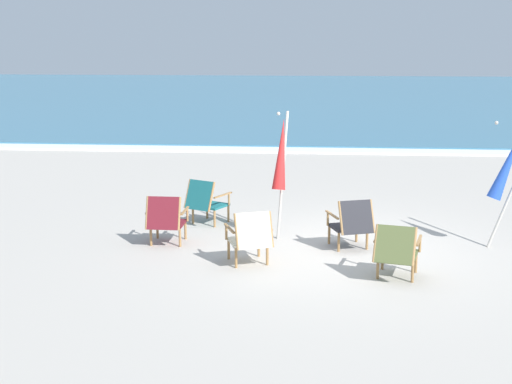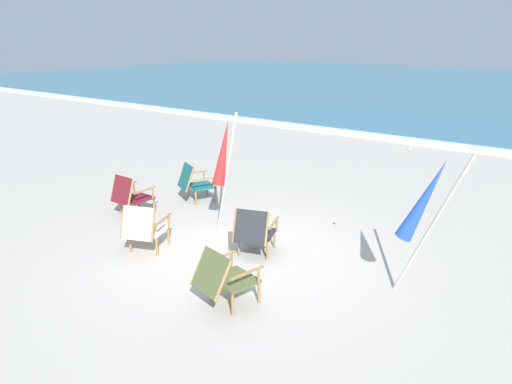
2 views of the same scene
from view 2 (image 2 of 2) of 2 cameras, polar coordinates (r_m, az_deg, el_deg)
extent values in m
plane|color=#B2AAA0|center=(7.35, -1.10, -7.74)|extent=(80.00, 80.00, 0.00)
cube|color=white|center=(15.96, 20.82, 5.81)|extent=(80.00, 1.10, 0.06)
cube|color=maroon|center=(9.15, -14.66, -0.74)|extent=(0.53, 0.49, 0.04)
cube|color=maroon|center=(8.89, -16.41, 0.20)|extent=(0.50, 0.21, 0.50)
cylinder|color=olive|center=(9.50, -14.46, -1.01)|extent=(0.04, 0.04, 0.32)
cylinder|color=olive|center=(9.16, -12.61, -1.62)|extent=(0.04, 0.04, 0.32)
cylinder|color=olive|center=(9.26, -16.52, -1.73)|extent=(0.04, 0.04, 0.32)
cylinder|color=olive|center=(8.91, -14.70, -2.38)|extent=(0.04, 0.04, 0.32)
cube|color=olive|center=(9.28, -15.95, 0.86)|extent=(0.05, 0.53, 0.02)
cylinder|color=olive|center=(9.42, -14.99, 0.51)|extent=(0.04, 0.04, 0.22)
cube|color=olive|center=(8.86, -13.74, 0.20)|extent=(0.05, 0.53, 0.02)
cylinder|color=olive|center=(9.01, -12.77, -0.15)|extent=(0.04, 0.04, 0.22)
cylinder|color=olive|center=(9.09, -17.38, 0.51)|extent=(0.04, 0.21, 0.50)
cylinder|color=olive|center=(8.69, -15.39, -0.12)|extent=(0.04, 0.21, 0.50)
cube|color=#515B33|center=(5.99, -2.70, -10.87)|extent=(0.62, 0.59, 0.04)
cube|color=#515B33|center=(5.69, -5.68, -10.03)|extent=(0.55, 0.39, 0.47)
cylinder|color=olive|center=(6.35, -2.45, -10.70)|extent=(0.04, 0.04, 0.32)
cylinder|color=olive|center=(6.04, 0.38, -12.37)|extent=(0.04, 0.04, 0.32)
cylinder|color=olive|center=(6.13, -5.69, -11.96)|extent=(0.04, 0.04, 0.32)
cylinder|color=olive|center=(5.80, -2.94, -13.80)|extent=(0.04, 0.04, 0.32)
cube|color=olive|center=(6.08, -4.53, -8.11)|extent=(0.16, 0.52, 0.02)
cylinder|color=olive|center=(6.22, -3.10, -8.52)|extent=(0.04, 0.04, 0.22)
cube|color=olive|center=(5.68, -1.13, -10.08)|extent=(0.16, 0.52, 0.02)
cylinder|color=olive|center=(5.84, 0.32, -10.44)|extent=(0.04, 0.04, 0.22)
cylinder|color=olive|center=(5.88, -7.13, -9.09)|extent=(0.11, 0.29, 0.47)
cylinder|color=olive|center=(5.51, -4.12, -11.02)|extent=(0.11, 0.29, 0.47)
cube|color=#196066|center=(9.65, -6.84, 0.77)|extent=(0.68, 0.66, 0.04)
cube|color=#196066|center=(9.47, -8.77, 1.88)|extent=(0.54, 0.42, 0.50)
cylinder|color=olive|center=(9.98, -6.13, 0.45)|extent=(0.04, 0.04, 0.32)
cylinder|color=olive|center=(9.57, -5.10, -0.34)|extent=(0.04, 0.04, 0.32)
cylinder|color=olive|center=(9.84, -8.46, 0.08)|extent=(0.04, 0.04, 0.32)
cylinder|color=olive|center=(9.42, -7.52, -0.73)|extent=(0.04, 0.04, 0.32)
cube|color=olive|center=(9.83, -7.58, 2.42)|extent=(0.27, 0.49, 0.02)
cylinder|color=olive|center=(9.92, -6.53, 1.96)|extent=(0.04, 0.04, 0.22)
cube|color=olive|center=(9.33, -6.39, 1.57)|extent=(0.27, 0.49, 0.02)
cylinder|color=olive|center=(9.42, -5.31, 1.09)|extent=(0.04, 0.04, 0.22)
cylinder|color=olive|center=(9.71, -9.26, 2.27)|extent=(0.14, 0.21, 0.50)
cylinder|color=olive|center=(9.24, -8.26, 1.48)|extent=(0.14, 0.21, 0.50)
cube|color=beige|center=(7.62, -13.25, -4.63)|extent=(0.66, 0.64, 0.04)
cube|color=beige|center=(7.26, -14.57, -3.82)|extent=(0.53, 0.37, 0.50)
cylinder|color=olive|center=(7.96, -13.95, -4.90)|extent=(0.04, 0.04, 0.32)
cylinder|color=olive|center=(7.76, -10.89, -5.31)|extent=(0.04, 0.04, 0.32)
cylinder|color=olive|center=(7.62, -15.47, -6.14)|extent=(0.04, 0.04, 0.32)
cylinder|color=olive|center=(7.41, -12.31, -6.61)|extent=(0.04, 0.04, 0.32)
cube|color=olive|center=(7.65, -15.30, -2.92)|extent=(0.22, 0.51, 0.02)
cylinder|color=olive|center=(7.84, -14.56, -3.19)|extent=(0.04, 0.04, 0.22)
cube|color=olive|center=(7.40, -11.52, -3.38)|extent=(0.22, 0.51, 0.02)
cylinder|color=olive|center=(7.59, -10.85, -3.64)|extent=(0.04, 0.04, 0.22)
cylinder|color=olive|center=(7.39, -16.30, -3.60)|extent=(0.11, 0.21, 0.50)
cylinder|color=olive|center=(7.15, -12.77, -4.05)|extent=(0.11, 0.21, 0.50)
cube|color=#28282D|center=(7.30, 0.12, -5.17)|extent=(0.65, 0.62, 0.04)
cube|color=#28282D|center=(6.91, -0.68, -4.42)|extent=(0.54, 0.37, 0.50)
cylinder|color=olive|center=(7.61, -1.10, -5.43)|extent=(0.04, 0.04, 0.32)
cylinder|color=olive|center=(7.49, 2.32, -5.85)|extent=(0.04, 0.04, 0.32)
cylinder|color=olive|center=(7.24, -2.16, -6.77)|extent=(0.04, 0.04, 0.32)
cylinder|color=olive|center=(7.12, 1.43, -7.24)|extent=(0.04, 0.04, 0.32)
cube|color=olive|center=(7.27, -2.04, -3.38)|extent=(0.21, 0.51, 0.02)
cylinder|color=olive|center=(7.48, -1.56, -3.64)|extent=(0.04, 0.04, 0.22)
cube|color=olive|center=(7.12, 2.24, -3.88)|extent=(0.21, 0.51, 0.02)
cylinder|color=olive|center=(7.33, 2.60, -4.13)|extent=(0.04, 0.04, 0.22)
cylinder|color=olive|center=(6.98, -2.68, -4.17)|extent=(0.11, 0.23, 0.50)
cylinder|color=olive|center=(6.84, 1.36, -4.66)|extent=(0.11, 0.23, 0.50)
cylinder|color=#B7B2A8|center=(8.09, -3.63, 2.57)|extent=(0.18, 0.47, 2.06)
cone|color=red|center=(7.96, -4.14, 4.96)|extent=(0.34, 0.50, 1.18)
sphere|color=#B7B2A8|center=(7.75, -5.13, 9.61)|extent=(0.06, 0.06, 0.06)
cylinder|color=#B7B2A8|center=(6.27, 21.07, -4.07)|extent=(0.77, 0.23, 1.98)
cone|color=blue|center=(6.15, 20.25, -0.97)|extent=(0.65, 0.36, 1.16)
sphere|color=#B7B2A8|center=(5.98, 18.65, 5.08)|extent=(0.06, 0.06, 0.06)
camera|label=1|loc=(7.05, -104.37, -5.28)|focal=50.00mm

